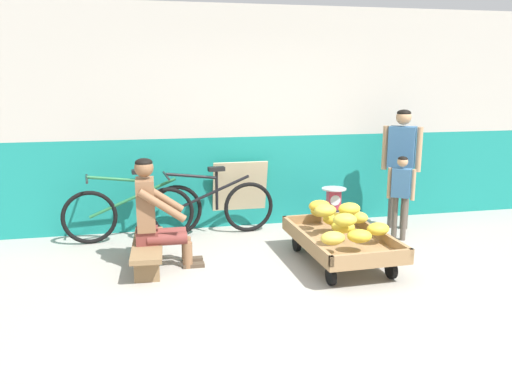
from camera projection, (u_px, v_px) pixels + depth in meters
The scene contains 14 objects.
ground_plane at pixel (314, 304), 4.51m from camera, with size 80.00×80.00×0.00m, color #A39E93.
back_wall at pixel (251, 118), 6.77m from camera, with size 16.00×0.30×2.80m.
banana_cart at pixel (341, 242), 5.43m from camera, with size 0.89×1.47×0.36m.
banana_pile at pixel (342, 219), 5.45m from camera, with size 0.81×1.20×0.27m.
low_bench at pixel (148, 249), 5.34m from camera, with size 0.35×1.11×0.27m.
vendor_seated at pixel (155, 214), 5.28m from camera, with size 0.68×0.48×1.14m.
plastic_crate at pixel (333, 223), 6.47m from camera, with size 0.36×0.28×0.30m.
weighing_scale at pixel (334, 199), 6.40m from camera, with size 0.30×0.30×0.29m.
bicycle_near_left at pixel (134, 211), 6.22m from camera, with size 1.66×0.48×0.86m.
bicycle_far_left at pixel (209, 208), 6.40m from camera, with size 1.66×0.48×0.86m.
sign_board at pixel (240, 194), 6.76m from camera, with size 0.70×0.24×0.88m.
customer_adult at pixel (401, 156), 6.58m from camera, with size 0.41×0.35×1.53m.
customer_child at pixel (401, 189), 6.17m from camera, with size 0.27×0.23×1.02m.
shopping_bag at pixel (361, 235), 6.08m from camera, with size 0.18×0.12×0.24m, color green.
Camera 1 is at (-1.39, -3.99, 1.93)m, focal length 36.50 mm.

